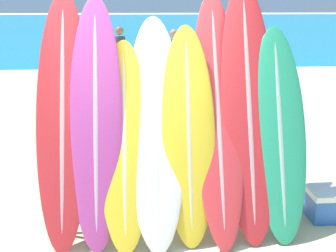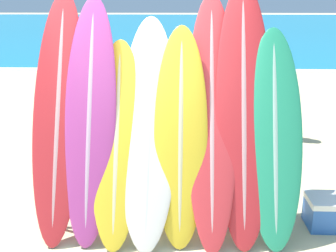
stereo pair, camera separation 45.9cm
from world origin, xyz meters
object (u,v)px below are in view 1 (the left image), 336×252
(surfboard_slot_0, at_px, (63,118))
(person_mid_beach, at_px, (120,56))
(surfboard_slot_3, at_px, (156,129))
(surfboard_slot_7, at_px, (279,133))
(surfboard_slot_4, at_px, (189,134))
(surfboard_slot_1, at_px, (96,120))
(person_far_left, at_px, (257,85))
(surfboard_slot_5, at_px, (218,115))
(surfboard_slot_2, at_px, (124,143))
(surfboard_slot_6, at_px, (249,109))
(surfboard_rack, at_px, (173,188))
(cooler_box, at_px, (333,203))
(person_near_water, at_px, (174,57))

(surfboard_slot_0, distance_m, person_mid_beach, 6.80)
(surfboard_slot_3, height_order, surfboard_slot_7, surfboard_slot_3)
(surfboard_slot_4, relative_size, person_mid_beach, 1.25)
(surfboard_slot_1, bearing_deg, surfboard_slot_4, -4.14)
(person_far_left, bearing_deg, surfboard_slot_5, -162.70)
(surfboard_slot_7, bearing_deg, surfboard_slot_1, 178.16)
(surfboard_slot_5, relative_size, surfboard_slot_7, 1.16)
(surfboard_slot_2, height_order, surfboard_slot_6, surfboard_slot_6)
(surfboard_slot_7, bearing_deg, person_far_left, 77.69)
(surfboard_slot_2, xyz_separation_m, person_mid_beach, (-0.37, 6.89, -0.05))
(surfboard_slot_3, distance_m, person_mid_beach, 6.87)
(surfboard_rack, bearing_deg, surfboard_slot_4, 15.79)
(surfboard_slot_0, distance_m, surfboard_slot_7, 2.15)
(surfboard_rack, distance_m, surfboard_slot_4, 0.59)
(surfboard_slot_2, distance_m, person_mid_beach, 6.90)
(surfboard_rack, distance_m, surfboard_slot_3, 0.64)
(surfboard_slot_1, bearing_deg, surfboard_slot_5, 2.34)
(surfboard_slot_4, distance_m, person_far_left, 3.38)
(person_mid_beach, bearing_deg, surfboard_slot_3, -127.11)
(surfboard_slot_3, bearing_deg, cooler_box, 0.56)
(surfboard_slot_0, distance_m, cooler_box, 3.02)
(surfboard_slot_0, relative_size, surfboard_slot_6, 0.96)
(surfboard_slot_6, distance_m, person_near_water, 6.59)
(surfboard_slot_2, bearing_deg, surfboard_slot_5, 7.51)
(surfboard_slot_7, bearing_deg, surfboard_slot_0, 177.71)
(surfboard_slot_3, height_order, person_near_water, surfboard_slot_3)
(person_near_water, bearing_deg, surfboard_slot_3, -103.50)
(surfboard_slot_5, bearing_deg, surfboard_slot_1, -177.66)
(surfboard_slot_5, height_order, person_far_left, surfboard_slot_5)
(surfboard_slot_5, bearing_deg, surfboard_slot_3, -174.32)
(surfboard_slot_1, distance_m, person_mid_beach, 6.82)
(surfboard_rack, relative_size, surfboard_slot_5, 1.04)
(surfboard_slot_7, bearing_deg, surfboard_slot_2, -179.42)
(surfboard_slot_4, relative_size, person_far_left, 1.28)
(surfboard_slot_2, bearing_deg, surfboard_slot_3, 11.17)
(surfboard_slot_6, relative_size, surfboard_slot_7, 1.22)
(surfboard_slot_3, relative_size, cooler_box, 3.77)
(surfboard_slot_0, relative_size, person_far_left, 1.48)
(person_mid_beach, relative_size, person_far_left, 1.03)
(person_mid_beach, relative_size, cooler_box, 2.91)
(surfboard_slot_7, relative_size, person_mid_beach, 1.23)
(surfboard_slot_5, height_order, surfboard_slot_6, surfboard_slot_6)
(surfboard_rack, relative_size, surfboard_slot_6, 1.00)
(surfboard_slot_1, xyz_separation_m, cooler_box, (2.52, 0.01, -1.00))
(surfboard_rack, bearing_deg, person_mid_beach, 96.98)
(surfboard_rack, distance_m, surfboard_slot_2, 0.69)
(surfboard_slot_5, distance_m, surfboard_slot_7, 0.64)
(surfboard_rack, distance_m, person_near_water, 6.77)
(person_far_left, distance_m, cooler_box, 3.01)
(surfboard_slot_0, xyz_separation_m, surfboard_slot_1, (0.32, -0.03, -0.02))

